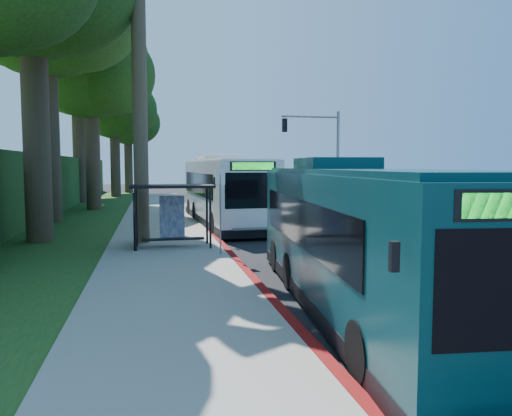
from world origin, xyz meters
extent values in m
plane|color=black|center=(0.00, 0.00, 0.00)|extent=(140.00, 140.00, 0.00)
cube|color=gray|center=(-7.30, 0.00, 0.06)|extent=(4.50, 70.00, 0.12)
cube|color=maroon|center=(-5.00, -4.00, 0.07)|extent=(0.25, 30.00, 0.13)
cube|color=#234719|center=(-13.00, 5.00, 0.03)|extent=(8.00, 70.00, 0.06)
cube|color=black|center=(-7.00, -3.00, 2.50)|extent=(3.20, 1.50, 0.10)
cube|color=black|center=(-8.45, -3.00, 1.20)|extent=(0.06, 1.30, 2.20)
cube|color=navy|center=(-7.00, -2.30, 1.25)|extent=(1.00, 0.12, 1.70)
cube|color=black|center=(-7.00, -3.10, 0.45)|extent=(2.40, 0.40, 0.06)
cube|color=black|center=(-8.40, -2.40, 1.20)|extent=(0.08, 0.08, 2.40)
cube|color=black|center=(-5.60, -2.40, 1.20)|extent=(0.08, 0.08, 2.40)
cube|color=black|center=(-8.40, -3.60, 1.20)|extent=(0.08, 0.08, 2.40)
cube|color=black|center=(-5.60, -3.60, 1.20)|extent=(0.08, 0.08, 2.40)
cylinder|color=gray|center=(-5.40, -5.00, 1.50)|extent=(0.06, 0.06, 3.00)
cube|color=white|center=(-5.40, -5.00, 2.90)|extent=(0.35, 0.04, 0.55)
cylinder|color=gray|center=(4.80, 10.00, 3.50)|extent=(0.20, 0.20, 7.00)
cylinder|color=gray|center=(2.80, 10.00, 6.60)|extent=(4.00, 0.14, 0.14)
cube|color=black|center=(1.00, 10.00, 6.00)|extent=(0.30, 0.30, 0.90)
cube|color=black|center=(4.55, 10.00, 2.60)|extent=(0.25, 0.25, 0.35)
cylinder|color=#4C3F2D|center=(-8.20, -1.50, 6.50)|extent=(0.60, 0.60, 13.00)
cylinder|color=#382B1E|center=(-12.50, 0.00, 5.25)|extent=(1.10, 1.10, 10.50)
cylinder|color=#382B1E|center=(-13.50, 8.00, 5.95)|extent=(1.18, 1.18, 11.90)
sphere|color=#19380F|center=(-11.50, 6.50, 11.90)|extent=(7.00, 7.00, 7.00)
sphere|color=#19380F|center=(-15.25, 9.75, 12.24)|extent=(6.50, 6.50, 6.50)
cylinder|color=#382B1E|center=(-12.00, 16.00, 4.90)|extent=(1.06, 1.06, 9.80)
sphere|color=#19380F|center=(-12.00, 16.00, 10.92)|extent=(8.40, 8.40, 8.40)
sphere|color=#19380F|center=(-10.32, 14.74, 9.80)|extent=(5.88, 5.88, 5.88)
sphere|color=#19380F|center=(-13.47, 17.47, 10.08)|extent=(5.46, 5.46, 5.46)
cylinder|color=#382B1E|center=(-14.00, 24.00, 5.60)|extent=(1.14, 1.14, 11.20)
sphere|color=#19380F|center=(-14.00, 24.00, 12.48)|extent=(9.60, 9.60, 9.60)
sphere|color=#19380F|center=(-12.08, 22.56, 11.20)|extent=(6.72, 6.72, 6.72)
sphere|color=#19380F|center=(-15.68, 25.68, 11.52)|extent=(6.24, 6.24, 6.24)
cylinder|color=#382B1E|center=(-11.50, 32.00, 4.55)|extent=(1.02, 1.02, 9.10)
sphere|color=#19380F|center=(-11.50, 32.00, 10.14)|extent=(8.00, 8.00, 8.00)
sphere|color=#19380F|center=(-9.90, 30.80, 9.10)|extent=(5.60, 5.60, 5.60)
sphere|color=#19380F|center=(-12.90, 33.40, 9.36)|extent=(5.20, 5.20, 5.20)
cylinder|color=#382B1E|center=(-10.50, 40.00, 4.20)|extent=(0.98, 0.98, 8.40)
sphere|color=#19380F|center=(-10.50, 40.00, 9.36)|extent=(7.00, 7.00, 7.00)
sphere|color=#19380F|center=(-9.10, 38.95, 8.40)|extent=(4.90, 4.90, 4.90)
sphere|color=#19380F|center=(-11.72, 41.23, 8.64)|extent=(4.55, 4.55, 4.55)
cube|color=white|center=(-3.80, 5.19, 1.98)|extent=(3.46, 13.47, 3.17)
cube|color=black|center=(-3.80, 5.19, 0.33)|extent=(3.49, 13.54, 0.39)
cube|color=black|center=(-3.83, 5.74, 2.28)|extent=(3.39, 10.54, 1.22)
cube|color=black|center=(-3.49, -1.43, 2.23)|extent=(2.50, 0.25, 1.56)
cube|color=black|center=(-4.11, 11.80, 2.34)|extent=(2.27, 0.24, 1.11)
cube|color=#19E533|center=(-3.49, -1.44, 3.28)|extent=(1.85, 0.20, 0.31)
cube|color=white|center=(-3.80, 5.19, 3.62)|extent=(3.20, 12.79, 0.13)
cube|color=white|center=(-3.90, 7.41, 3.81)|extent=(2.11, 2.87, 0.39)
cylinder|color=black|center=(-4.88, 0.86, 0.56)|extent=(0.39, 1.13, 1.11)
cylinder|color=black|center=(-2.32, 0.98, 0.56)|extent=(0.39, 1.13, 1.11)
cylinder|color=black|center=(-5.32, 10.20, 0.56)|extent=(0.39, 1.13, 1.11)
cylinder|color=black|center=(-2.75, 10.32, 0.56)|extent=(0.39, 1.13, 1.11)
cube|color=#093136|center=(-3.24, -12.14, 1.73)|extent=(3.52, 11.87, 2.78)
cube|color=black|center=(-3.24, -12.14, 0.29)|extent=(3.55, 11.93, 0.34)
cube|color=black|center=(-3.20, -11.65, 2.00)|extent=(3.34, 9.31, 1.07)
cube|color=black|center=(-2.73, -6.36, 2.05)|extent=(1.99, 0.29, 0.97)
cube|color=#093136|center=(-3.24, -12.14, 3.17)|extent=(3.27, 11.27, 0.12)
cube|color=#093136|center=(-3.07, -10.20, 3.33)|extent=(1.95, 2.58, 0.34)
cylinder|color=black|center=(-4.70, -15.76, 0.49)|extent=(0.38, 1.00, 0.97)
cylinder|color=black|center=(-2.45, -15.96, 0.49)|extent=(0.38, 1.00, 0.97)
cylinder|color=black|center=(-3.97, -7.61, 0.49)|extent=(0.38, 1.00, 0.97)
cylinder|color=black|center=(-1.72, -7.81, 0.49)|extent=(0.38, 1.00, 0.97)
imported|color=silver|center=(1.66, 8.38, 0.71)|extent=(3.62, 5.54, 1.42)
camera|label=1|loc=(-7.78, -22.60, 3.30)|focal=35.00mm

